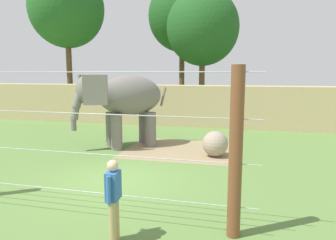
# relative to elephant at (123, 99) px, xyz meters

# --- Properties ---
(ground_plane) EXTENTS (120.00, 120.00, 0.00)m
(ground_plane) POSITION_rel_elephant_xyz_m (1.50, -4.23, -2.17)
(ground_plane) COLOR #5B7F3D
(dirt_patch) EXTENTS (4.88, 4.08, 0.01)m
(dirt_patch) POSITION_rel_elephant_xyz_m (2.67, 0.06, -2.17)
(dirt_patch) COLOR #937F5B
(dirt_patch) RESTS_ON ground
(embankment_wall) EXTENTS (36.00, 1.80, 2.55)m
(embankment_wall) POSITION_rel_elephant_xyz_m (1.50, 6.76, -0.90)
(embankment_wall) COLOR tan
(embankment_wall) RESTS_ON ground
(elephant) EXTENTS (3.85, 3.50, 3.28)m
(elephant) POSITION_rel_elephant_xyz_m (0.00, 0.00, 0.00)
(elephant) COLOR slate
(elephant) RESTS_ON ground
(enrichment_ball) EXTENTS (1.03, 1.03, 1.03)m
(enrichment_ball) POSITION_rel_elephant_xyz_m (4.18, -0.67, -1.66)
(enrichment_ball) COLOR gray
(enrichment_ball) RESTS_ON ground
(cable_fence) EXTENTS (8.36, 0.27, 3.47)m
(cable_fence) POSITION_rel_elephant_xyz_m (1.50, -6.84, -0.43)
(cable_fence) COLOR brown
(cable_fence) RESTS_ON ground
(zookeeper) EXTENTS (0.24, 0.58, 1.67)m
(zookeeper) POSITION_rel_elephant_xyz_m (2.91, -7.65, -1.25)
(zookeeper) COLOR tan
(zookeeper) RESTS_ON ground
(tree_far_left) EXTENTS (5.82, 5.82, 11.40)m
(tree_far_left) POSITION_rel_elephant_xyz_m (-8.60, 9.75, 6.14)
(tree_far_left) COLOR brown
(tree_far_left) RESTS_ON ground
(tree_left_of_centre) EXTENTS (5.46, 5.46, 9.60)m
(tree_left_of_centre) POSITION_rel_elephant_xyz_m (1.90, 11.29, 4.54)
(tree_left_of_centre) COLOR brown
(tree_left_of_centre) RESTS_ON ground
(tree_behind_wall) EXTENTS (5.60, 5.60, 10.95)m
(tree_behind_wall) POSITION_rel_elephant_xyz_m (-0.13, 13.41, 5.81)
(tree_behind_wall) COLOR brown
(tree_behind_wall) RESTS_ON ground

